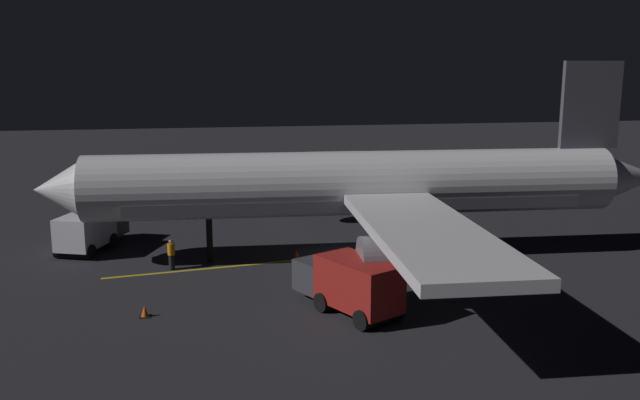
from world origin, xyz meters
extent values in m
cube|color=#242429|center=(0.00, 0.00, -0.10)|extent=(180.00, 180.00, 0.20)
cube|color=gold|center=(-0.24, 4.00, 0.00)|extent=(2.98, 20.41, 0.01)
cylinder|color=white|center=(0.00, 0.00, 4.42)|extent=(5.71, 30.68, 3.73)
cube|color=#4C4C56|center=(0.00, 0.00, 3.40)|extent=(5.22, 26.11, 0.67)
cone|color=white|center=(1.07, 16.34, 4.42)|extent=(3.84, 3.21, 3.65)
cone|color=white|center=(-1.10, -16.89, 4.42)|extent=(3.64, 4.68, 3.35)
cube|color=#4C4C56|center=(-0.93, -14.22, 8.85)|extent=(0.59, 3.62, 5.13)
cube|color=white|center=(-9.79, -0.89, 3.86)|extent=(15.97, 5.81, 0.50)
cylinder|color=slate|center=(-8.93, 0.26, 2.46)|extent=(2.30, 3.33, 2.10)
cube|color=white|center=(9.59, -2.15, 3.86)|extent=(15.97, 5.81, 0.50)
cylinder|color=slate|center=(8.89, -0.91, 2.46)|extent=(2.30, 3.33, 2.10)
cylinder|color=black|center=(0.55, 8.37, 1.28)|extent=(0.38, 0.38, 2.56)
cylinder|color=black|center=(-2.40, -2.37, 1.28)|extent=(0.38, 0.38, 2.56)
cylinder|color=black|center=(2.07, -2.67, 1.28)|extent=(0.38, 0.38, 2.56)
cube|color=silver|center=(3.89, 15.69, 1.41)|extent=(4.36, 3.34, 1.93)
cube|color=#38383D|center=(6.53, 14.67, 1.20)|extent=(2.39, 2.51, 1.50)
cylinder|color=black|center=(5.15, 15.20, 0.45)|extent=(1.67, 2.48, 0.90)
cylinder|color=black|center=(2.62, 16.17, 0.45)|extent=(1.67, 2.48, 0.90)
cube|color=maroon|center=(-9.39, 2.03, 1.52)|extent=(4.50, 3.66, 2.15)
cube|color=#38383D|center=(-6.81, 3.33, 1.20)|extent=(2.51, 2.59, 1.50)
cylinder|color=black|center=(-8.15, 2.66, 0.45)|extent=(1.84, 2.47, 0.90)
cylinder|color=black|center=(-10.63, 1.41, 0.45)|extent=(1.84, 2.47, 0.90)
cylinder|color=black|center=(-0.64, 10.51, 0.42)|extent=(0.32, 0.32, 0.85)
cylinder|color=orange|center=(-0.64, 10.51, 1.18)|extent=(0.40, 0.40, 0.65)
sphere|color=tan|center=(-0.64, 10.51, 1.62)|extent=(0.24, 0.24, 0.24)
cone|color=#EA590F|center=(0.17, 3.36, 0.28)|extent=(0.36, 0.36, 0.55)
cube|color=black|center=(0.17, 3.36, 0.01)|extent=(0.50, 0.50, 0.03)
cone|color=#EA590F|center=(-8.88, 2.28, 0.28)|extent=(0.36, 0.36, 0.55)
cube|color=black|center=(-8.88, 2.28, 0.01)|extent=(0.50, 0.50, 0.03)
cone|color=#EA590F|center=(-7.73, 11.51, 0.28)|extent=(0.36, 0.36, 0.55)
cube|color=black|center=(-7.73, 11.51, 0.01)|extent=(0.50, 0.50, 0.03)
camera|label=1|loc=(-37.02, 9.08, 10.99)|focal=37.31mm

